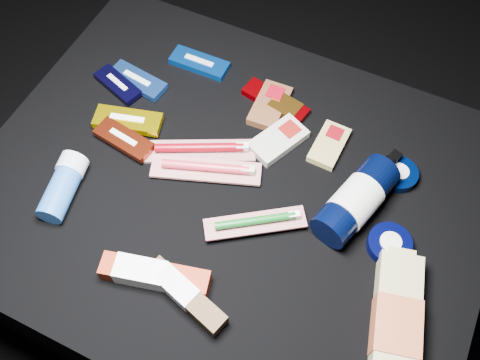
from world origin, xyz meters
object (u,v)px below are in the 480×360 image
at_px(toothpaste_carton_red, 150,274).
at_px(bodywash_bottle, 397,317).
at_px(lotion_bottle, 356,200).
at_px(deodorant_stick, 63,186).

bearing_deg(toothpaste_carton_red, bodywash_bottle, 0.91).
xyz_separation_m(bodywash_bottle, toothpaste_carton_red, (-0.41, -0.11, -0.00)).
relative_size(lotion_bottle, deodorant_stick, 1.71).
height_order(lotion_bottle, toothpaste_carton_red, lotion_bottle).
height_order(deodorant_stick, toothpaste_carton_red, deodorant_stick).
relative_size(lotion_bottle, bodywash_bottle, 1.04).
distance_m(lotion_bottle, toothpaste_carton_red, 0.39).
bearing_deg(bodywash_bottle, lotion_bottle, 114.47).
xyz_separation_m(bodywash_bottle, deodorant_stick, (-0.64, -0.03, 0.00)).
bearing_deg(toothpaste_carton_red, deodorant_stick, 147.45).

